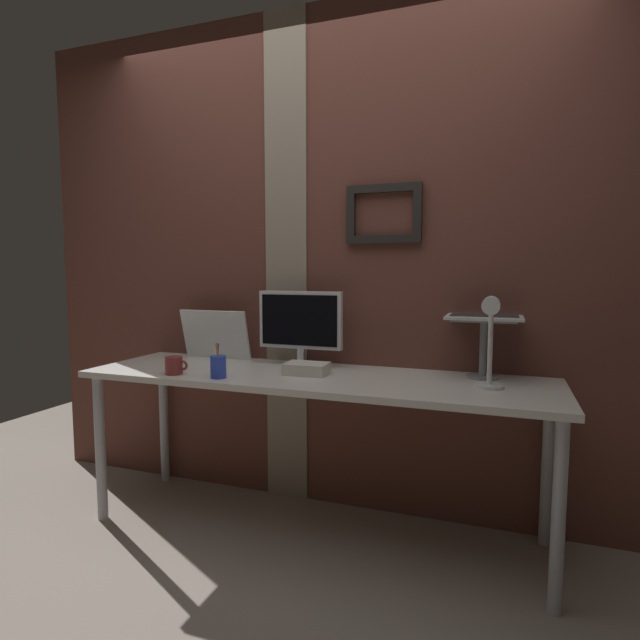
% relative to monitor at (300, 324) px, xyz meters
% --- Properties ---
extents(ground_plane, '(6.00, 6.00, 0.00)m').
position_rel_monitor_xyz_m(ground_plane, '(0.10, -0.24, -0.99)').
color(ground_plane, gray).
extents(brick_wall_back, '(3.55, 0.16, 2.60)m').
position_rel_monitor_xyz_m(brick_wall_back, '(0.10, 0.18, 0.31)').
color(brick_wall_back, brown).
rests_on(brick_wall_back, ground_plane).
extents(desk, '(2.21, 0.63, 0.77)m').
position_rel_monitor_xyz_m(desk, '(0.14, -0.19, -0.29)').
color(desk, silver).
rests_on(desk, ground_plane).
extents(monitor, '(0.45, 0.18, 0.38)m').
position_rel_monitor_xyz_m(monitor, '(0.00, 0.00, 0.00)').
color(monitor, white).
rests_on(monitor, desk).
extents(laptop_stand, '(0.28, 0.22, 0.27)m').
position_rel_monitor_xyz_m(laptop_stand, '(0.90, 0.00, -0.04)').
color(laptop_stand, gray).
rests_on(laptop_stand, desk).
extents(laptop, '(0.33, 0.29, 0.22)m').
position_rel_monitor_xyz_m(laptop, '(0.90, 0.07, 0.11)').
color(laptop, silver).
rests_on(laptop, laptop_stand).
extents(whiteboard_panel, '(0.40, 0.08, 0.27)m').
position_rel_monitor_xyz_m(whiteboard_panel, '(-0.52, 0.03, -0.08)').
color(whiteboard_panel, white).
rests_on(whiteboard_panel, desk).
extents(desk_lamp, '(0.12, 0.20, 0.39)m').
position_rel_monitor_xyz_m(desk_lamp, '(0.93, -0.25, 0.02)').
color(desk_lamp, white).
rests_on(desk_lamp, desk).
extents(pen_cup, '(0.07, 0.07, 0.16)m').
position_rel_monitor_xyz_m(pen_cup, '(-0.24, -0.41, -0.17)').
color(pen_cup, blue).
rests_on(pen_cup, desk).
extents(coffee_mug, '(0.12, 0.08, 0.08)m').
position_rel_monitor_xyz_m(coffee_mug, '(-0.48, -0.41, -0.18)').
color(coffee_mug, maroon).
rests_on(coffee_mug, desk).
extents(paper_clutter_stack, '(0.21, 0.15, 0.05)m').
position_rel_monitor_xyz_m(paper_clutter_stack, '(0.11, -0.19, -0.19)').
color(paper_clutter_stack, silver).
rests_on(paper_clutter_stack, desk).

